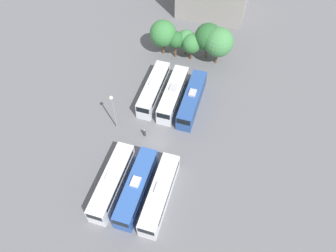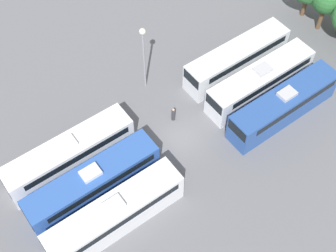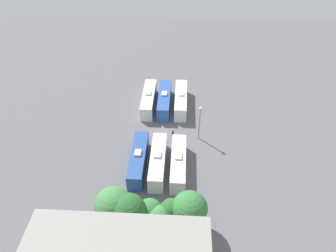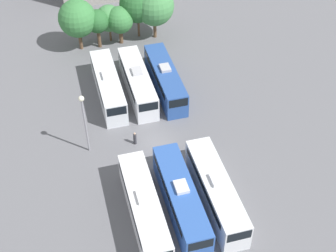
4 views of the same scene
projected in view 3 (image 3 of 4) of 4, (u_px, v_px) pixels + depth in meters
name	position (u px, v px, depth m)	size (l,w,h in m)	color
ground_plane	(162.00, 134.00, 66.02)	(121.28, 121.28, 0.00)	slate
bus_0	(181.00, 100.00, 72.14)	(2.61, 11.81, 3.52)	white
bus_1	(164.00, 100.00, 72.15)	(2.61, 11.81, 3.52)	#2D56A8
bus_2	(149.00, 99.00, 72.32)	(2.61, 11.81, 3.52)	silver
bus_3	(178.00, 163.00, 57.37)	(2.61, 11.81, 3.52)	silver
bus_4	(158.00, 161.00, 57.67)	(2.61, 11.81, 3.52)	silver
bus_5	(138.00, 159.00, 58.01)	(2.61, 11.81, 3.52)	#284C93
worker_person	(173.00, 133.00, 64.98)	(0.36, 0.36, 1.62)	#333338
light_pole	(200.00, 117.00, 61.72)	(0.60, 0.60, 7.60)	gray
tree_0	(190.00, 209.00, 46.34)	(5.17, 5.17, 7.36)	brown
tree_1	(171.00, 210.00, 47.09)	(3.26, 3.26, 5.70)	brown
tree_2	(158.00, 218.00, 46.50)	(3.77, 3.77, 5.48)	brown
tree_3	(150.00, 211.00, 47.28)	(3.82, 3.82, 5.61)	brown
tree_4	(128.00, 211.00, 45.64)	(5.14, 5.14, 7.64)	brown
tree_5	(114.00, 206.00, 46.47)	(5.55, 5.55, 7.75)	brown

